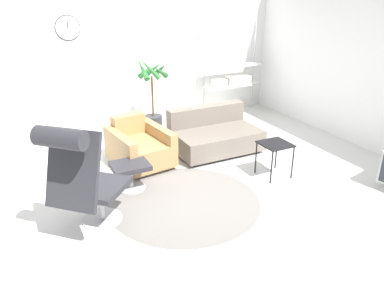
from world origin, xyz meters
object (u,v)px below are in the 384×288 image
Objects in this scene: lounge_chair at (81,172)px; potted_plant at (153,101)px; ottoman at (130,170)px; shelf_unit at (232,79)px; side_table at (275,147)px; couch_low at (214,136)px; armchair_red at (139,148)px.

potted_plant reaches higher than lounge_chair.
ottoman is at bearing 90.00° from lounge_chair.
shelf_unit is (1.84, 0.40, 0.12)m from potted_plant.
ottoman is 0.24× the size of shelf_unit.
side_table is (1.86, -0.51, 0.16)m from ottoman.
potted_plant is at bearing 99.55° from lounge_chair.
couch_low is at bearing 21.89° from ottoman.
lounge_chair is 1.27× the size of armchair_red.
armchair_red is 1.38m from potted_plant.
shelf_unit reaches higher than ottoman.
shelf_unit is at bearing 70.01° from side_table.
lounge_chair is at bearing 45.61° from armchair_red.
lounge_chair is at bearing -174.68° from side_table.
ottoman is 0.46× the size of armchair_red.
ottoman is (0.70, 0.75, -0.47)m from lounge_chair.
ottoman is at bearing 21.48° from couch_low.
side_table is (0.29, -1.14, 0.18)m from couch_low.
potted_plant is (1.70, 2.56, -0.14)m from lounge_chair.
shelf_unit is (2.84, 2.21, 0.45)m from ottoman.
armchair_red is at bearing -119.74° from potted_plant.
lounge_chair is at bearing -123.67° from potted_plant.
shelf_unit reaches higher than armchair_red.
couch_low is at bearing -129.00° from shelf_unit.
shelf_unit is (0.99, 2.72, 0.28)m from side_table.
shelf_unit reaches higher than lounge_chair.
side_table reaches higher than ottoman.
potted_plant is at bearing 61.05° from ottoman.
potted_plant is at bearing -167.86° from shelf_unit.
side_table is 2.90m from shelf_unit.
couch_low is 1.19m from side_table.
ottoman is 2.09m from potted_plant.
side_table is 0.35× the size of potted_plant.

